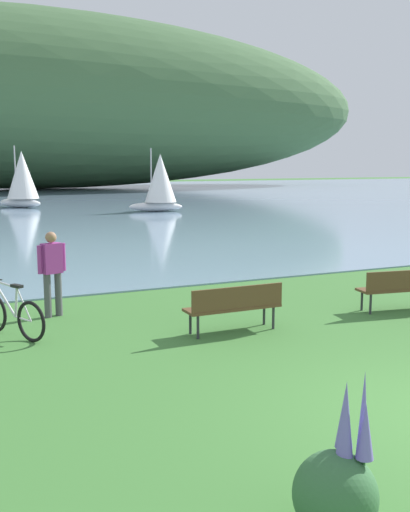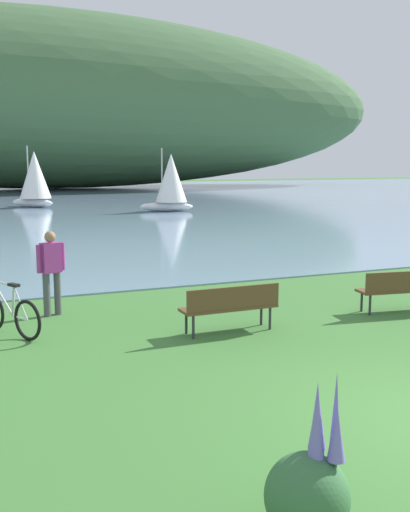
# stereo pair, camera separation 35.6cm
# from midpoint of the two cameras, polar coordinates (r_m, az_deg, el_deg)

# --- Properties ---
(bay_water) EXTENTS (180.00, 80.00, 0.04)m
(bay_water) POSITION_cam_midpoint_polar(r_m,az_deg,el_deg) (53.94, -17.10, 5.20)
(bay_water) COLOR #7A99B2
(bay_water) RESTS_ON ground
(distant_hillside) EXTENTS (87.58, 28.00, 20.55)m
(distant_hillside) POSITION_cam_midpoint_polar(r_m,az_deg,el_deg) (75.64, -14.06, 14.06)
(distant_hillside) COLOR #42663D
(distant_hillside) RESTS_ON bay_water
(park_bench_near_camera) EXTENTS (1.80, 0.49, 0.88)m
(park_bench_near_camera) POSITION_cam_midpoint_polar(r_m,az_deg,el_deg) (10.86, 3.40, -4.64)
(park_bench_near_camera) COLOR brown
(park_bench_near_camera) RESTS_ON ground
(park_bench_further_along) EXTENTS (1.85, 0.74, 0.88)m
(park_bench_further_along) POSITION_cam_midpoint_polar(r_m,az_deg,el_deg) (13.04, 18.94, -2.82)
(park_bench_further_along) COLOR brown
(park_bench_further_along) RESTS_ON ground
(bicycle_leaning_near_bench) EXTENTS (0.93, 1.56, 1.01)m
(bicycle_leaning_near_bench) POSITION_cam_midpoint_polar(r_m,az_deg,el_deg) (11.21, -17.25, -5.25)
(bicycle_leaning_near_bench) COLOR black
(bicycle_leaning_near_bench) RESTS_ON ground
(person_at_shoreline) EXTENTS (0.58, 0.33, 1.71)m
(person_at_shoreline) POSITION_cam_midpoint_polar(r_m,az_deg,el_deg) (12.33, -13.60, -1.08)
(person_at_shoreline) COLOR #4C4C51
(person_at_shoreline) RESTS_ON ground
(echium_bush_mid_cluster) EXTENTS (0.70, 0.70, 1.39)m
(echium_bush_mid_cluster) POSITION_cam_midpoint_polar(r_m,az_deg,el_deg) (5.32, 11.85, -20.87)
(echium_bush_mid_cluster) COLOR #386B3D
(echium_bush_mid_cluster) RESTS_ON ground
(sailboat_mid_bay) EXTENTS (3.21, 3.46, 4.19)m
(sailboat_mid_bay) POSITION_cam_midpoint_polar(r_m,az_deg,el_deg) (43.01, -15.66, 7.10)
(sailboat_mid_bay) COLOR white
(sailboat_mid_bay) RESTS_ON bay_water
(sailboat_toward_hillside) EXTENTS (3.48, 2.49, 3.93)m
(sailboat_toward_hillside) POSITION_cam_midpoint_polar(r_m,az_deg,el_deg) (38.02, -3.03, 7.05)
(sailboat_toward_hillside) COLOR white
(sailboat_toward_hillside) RESTS_ON bay_water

